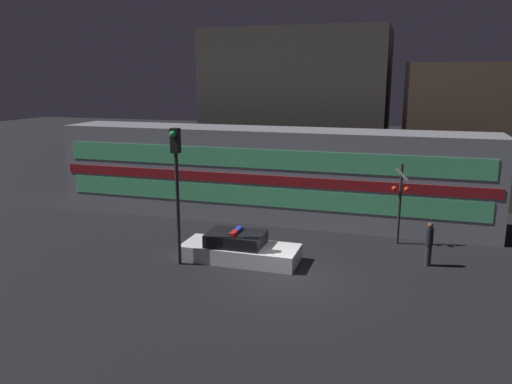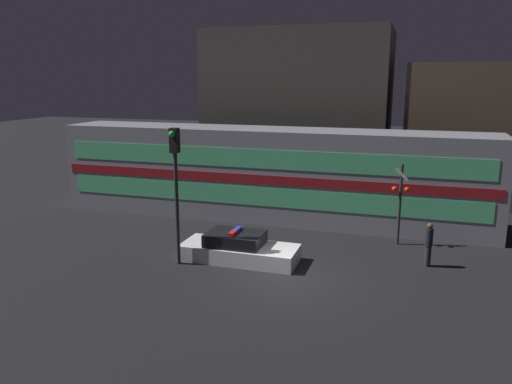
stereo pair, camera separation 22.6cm
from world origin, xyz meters
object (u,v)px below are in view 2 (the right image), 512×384
pedestrian (429,244)px  traffic_light_corner (176,174)px  train (269,174)px  crossing_signal_near (400,199)px  police_car (239,249)px

pedestrian → traffic_light_corner: traffic_light_corner is taller
train → crossing_signal_near: bearing=-20.0°
traffic_light_corner → pedestrian: bearing=16.3°
traffic_light_corner → train: bearing=78.7°
train → pedestrian: (7.58, -4.61, -1.39)m
police_car → crossing_signal_near: crossing_signal_near is taller
police_car → pedestrian: 7.17m
police_car → pedestrian: bearing=12.7°
pedestrian → train: bearing=148.7°
pedestrian → traffic_light_corner: 9.76m
train → traffic_light_corner: 7.49m
train → pedestrian: size_ratio=12.75×
pedestrian → traffic_light_corner: (-9.03, -2.63, 2.62)m
train → crossing_signal_near: train is taller
train → pedestrian: 8.98m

